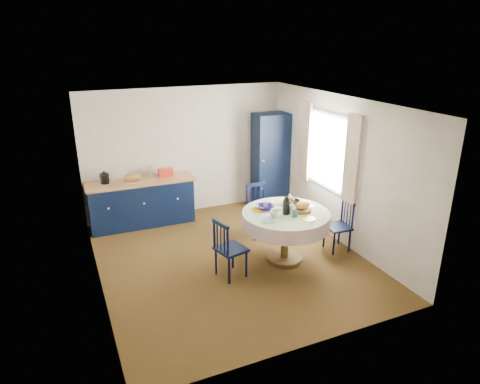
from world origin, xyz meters
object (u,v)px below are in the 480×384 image
at_px(chair_far, 259,210).
at_px(cobalt_bowl, 265,207).
at_px(dining_table, 286,220).
at_px(chair_right, 340,225).
at_px(pantry_cabinet, 270,161).
at_px(mug_c, 296,202).
at_px(mug_a, 274,214).
at_px(kitchen_counter, 141,202).
at_px(chair_left, 229,248).
at_px(mug_d, 266,204).
at_px(mug_b, 295,214).

relative_size(chair_far, cobalt_bowl, 3.49).
height_order(dining_table, chair_right, dining_table).
height_order(pantry_cabinet, mug_c, pantry_cabinet).
distance_m(dining_table, chair_far, 1.04).
bearing_deg(mug_a, pantry_cabinet, 63.72).
height_order(kitchen_counter, pantry_cabinet, pantry_cabinet).
height_order(chair_left, mug_c, chair_left).
xyz_separation_m(pantry_cabinet, mug_d, (-1.06, -1.88, -0.10)).
xyz_separation_m(kitchen_counter, mug_c, (2.10, -2.11, 0.42)).
bearing_deg(dining_table, mug_b, -80.40).
bearing_deg(chair_far, chair_left, -132.85).
bearing_deg(chair_left, mug_b, -108.24).
bearing_deg(pantry_cabinet, chair_right, -83.29).
height_order(chair_far, chair_right, chair_far).
relative_size(dining_table, cobalt_bowl, 5.06).
height_order(chair_left, mug_b, chair_left).
relative_size(chair_far, mug_d, 9.34).
bearing_deg(chair_left, mug_a, -99.88).
bearing_deg(chair_far, pantry_cabinet, 54.59).
distance_m(dining_table, chair_right, 1.04).
height_order(dining_table, chair_left, dining_table).
relative_size(kitchen_counter, mug_b, 21.20).
xyz_separation_m(dining_table, chair_right, (1.00, -0.05, -0.26)).
bearing_deg(mug_b, pantry_cabinet, 70.88).
height_order(kitchen_counter, mug_a, kitchen_counter).
distance_m(chair_far, cobalt_bowl, 0.89).
bearing_deg(dining_table, mug_d, 121.73).
xyz_separation_m(kitchen_counter, chair_left, (0.78, -2.43, 0.01)).
bearing_deg(chair_right, pantry_cabinet, -172.34).
relative_size(mug_b, cobalt_bowl, 0.35).
relative_size(chair_left, mug_b, 9.92).
bearing_deg(dining_table, mug_a, -165.42).
distance_m(chair_right, mug_c, 0.86).
xyz_separation_m(mug_a, mug_b, (0.29, -0.13, -0.00)).
height_order(chair_right, cobalt_bowl, cobalt_bowl).
bearing_deg(mug_c, mug_a, -154.01).
distance_m(kitchen_counter, dining_table, 2.94).
relative_size(mug_c, mug_d, 1.15).
distance_m(chair_left, mug_a, 0.86).
bearing_deg(mug_a, chair_left, -176.24).
bearing_deg(mug_c, mug_b, -123.38).
xyz_separation_m(dining_table, mug_a, (-0.25, -0.07, 0.17)).
height_order(mug_b, cobalt_bowl, mug_b).
distance_m(mug_a, mug_d, 0.39).
bearing_deg(chair_far, chair_right, -47.43).
bearing_deg(mug_b, kitchen_counter, 126.05).
relative_size(dining_table, mug_a, 11.70).
bearing_deg(mug_c, pantry_cabinet, 74.18).
xyz_separation_m(dining_table, chair_left, (-1.01, -0.12, -0.23)).
height_order(pantry_cabinet, chair_left, pantry_cabinet).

